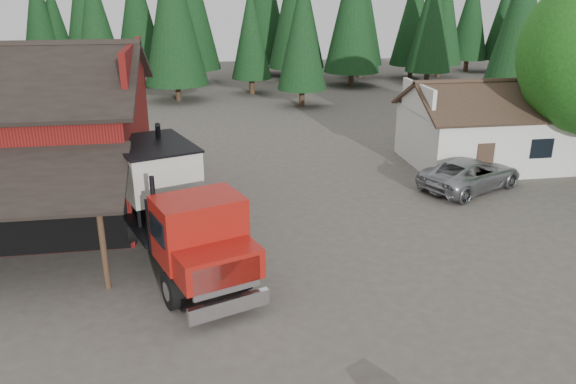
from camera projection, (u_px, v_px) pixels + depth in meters
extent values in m
plane|color=#4E473D|center=(288.00, 307.00, 17.19)|extent=(120.00, 120.00, 0.00)
cube|color=black|center=(1.00, 63.00, 25.05)|extent=(12.80, 5.53, 2.35)
cube|color=maroon|center=(133.00, 68.00, 23.63)|extent=(0.25, 7.00, 2.00)
cylinder|color=#382619|center=(104.00, 249.00, 17.81)|extent=(0.20, 0.20, 2.80)
cube|color=silver|center=(484.00, 137.00, 30.66)|extent=(8.00, 6.00, 3.00)
cube|color=#38281E|center=(504.00, 101.00, 28.49)|extent=(8.60, 3.42, 1.80)
cube|color=#38281E|center=(476.00, 91.00, 31.27)|extent=(8.60, 3.42, 1.80)
cube|color=silver|center=(418.00, 98.00, 29.28)|extent=(0.20, 4.20, 1.50)
cube|color=silver|center=(558.00, 93.00, 30.48)|extent=(0.20, 4.20, 1.50)
cube|color=#38281E|center=(484.00, 163.00, 27.81)|extent=(0.90, 0.06, 2.00)
cube|color=black|center=(542.00, 149.00, 28.05)|extent=(1.20, 0.06, 1.00)
sphere|color=#1A5012|center=(567.00, 77.00, 27.83)|extent=(4.40, 4.40, 4.40)
cylinder|color=#382619|center=(302.00, 96.00, 45.60)|extent=(0.44, 0.44, 1.60)
cone|color=black|center=(302.00, 31.00, 43.84)|extent=(3.96, 3.96, 9.00)
cylinder|color=#382619|center=(510.00, 100.00, 44.29)|extent=(0.44, 0.44, 1.60)
cone|color=black|center=(521.00, 19.00, 42.18)|extent=(4.84, 4.84, 11.00)
cylinder|color=#382619|center=(178.00, 91.00, 47.81)|extent=(0.44, 0.44, 1.60)
cone|color=black|center=(173.00, 10.00, 45.53)|extent=(5.28, 5.28, 12.00)
cylinder|color=black|center=(172.00, 290.00, 16.98)|extent=(0.77, 1.25, 1.19)
cylinder|color=black|center=(241.00, 272.00, 18.02)|extent=(0.77, 1.25, 1.19)
cylinder|color=black|center=(129.00, 229.00, 21.24)|extent=(0.77, 1.25, 1.19)
cylinder|color=black|center=(186.00, 218.00, 22.29)|extent=(0.77, 1.25, 1.19)
cylinder|color=black|center=(119.00, 216.00, 22.48)|extent=(0.77, 1.25, 1.19)
cylinder|color=black|center=(174.00, 205.00, 23.53)|extent=(0.77, 1.25, 1.19)
cube|color=black|center=(171.00, 229.00, 20.19)|extent=(4.32, 9.17, 0.43)
cube|color=silver|center=(229.00, 306.00, 16.12)|extent=(2.41, 1.04, 0.49)
cube|color=silver|center=(227.00, 278.00, 15.91)|extent=(1.97, 0.81, 0.98)
cube|color=maroon|center=(218.00, 263.00, 16.39)|extent=(2.78, 2.16, 0.92)
cube|color=maroon|center=(199.00, 228.00, 17.34)|extent=(3.08, 2.62, 2.01)
cube|color=black|center=(209.00, 228.00, 16.52)|extent=(2.17, 0.86, 0.98)
cylinder|color=black|center=(154.00, 206.00, 17.43)|extent=(0.19, 0.19, 1.95)
cube|color=black|center=(187.00, 218.00, 18.25)|extent=(2.54, 1.03, 1.74)
cube|color=black|center=(158.00, 208.00, 21.33)|extent=(4.75, 6.86, 0.17)
cube|color=beige|center=(155.00, 167.00, 20.78)|extent=(3.57, 4.22, 1.74)
cone|color=beige|center=(157.00, 195.00, 21.15)|extent=(3.06, 3.06, 0.76)
cube|color=black|center=(153.00, 144.00, 20.47)|extent=(3.71, 4.36, 0.09)
cylinder|color=black|center=(160.00, 157.00, 22.36)|extent=(0.41, 2.41, 3.31)
cube|color=maroon|center=(123.00, 183.00, 23.06)|extent=(0.91, 1.04, 0.49)
cylinder|color=silver|center=(229.00, 248.00, 18.94)|extent=(0.94, 1.23, 0.61)
imported|color=#94969A|center=(471.00, 174.00, 26.93)|extent=(6.06, 4.74, 1.53)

